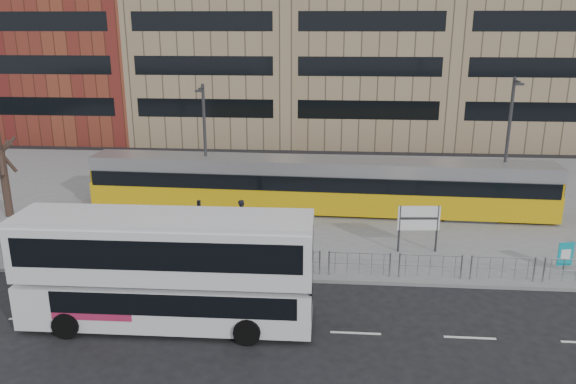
# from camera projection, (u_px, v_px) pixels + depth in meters

# --- Properties ---
(ground) EXTENTS (120.00, 120.00, 0.00)m
(ground) POSITION_uv_depth(u_px,v_px,m) (305.00, 282.00, 23.97)
(ground) COLOR black
(ground) RESTS_ON ground
(plaza) EXTENTS (64.00, 24.00, 0.15)m
(plaza) POSITION_uv_depth(u_px,v_px,m) (315.00, 197.00, 35.41)
(plaza) COLOR slate
(plaza) RESTS_ON ground
(kerb) EXTENTS (64.00, 0.25, 0.17)m
(kerb) POSITION_uv_depth(u_px,v_px,m) (305.00, 280.00, 24.00)
(kerb) COLOR gray
(kerb) RESTS_ON ground
(pedestrian_barrier) EXTENTS (32.07, 0.07, 1.10)m
(pedestrian_barrier) POSITION_uv_depth(u_px,v_px,m) (352.00, 258.00, 24.02)
(pedestrian_barrier) COLOR #909398
(pedestrian_barrier) RESTS_ON plaza
(road_markings) EXTENTS (62.00, 0.12, 0.01)m
(road_markings) POSITION_uv_depth(u_px,v_px,m) (327.00, 332.00, 20.08)
(road_markings) COLOR white
(road_markings) RESTS_ON ground
(double_decker_bus) EXTENTS (10.50, 2.79, 4.19)m
(double_decker_bus) POSITION_uv_depth(u_px,v_px,m) (166.00, 267.00, 20.02)
(double_decker_bus) COLOR white
(double_decker_bus) RESTS_ON ground
(tram) EXTENTS (26.37, 3.42, 3.10)m
(tram) POSITION_uv_depth(u_px,v_px,m) (318.00, 185.00, 32.19)
(tram) COLOR gold
(tram) RESTS_ON plaza
(station_sign) EXTENTS (1.98, 0.24, 2.28)m
(station_sign) POSITION_uv_depth(u_px,v_px,m) (419.00, 220.00, 26.36)
(station_sign) COLOR #2D2D30
(station_sign) RESTS_ON plaza
(ad_panel) EXTENTS (0.71, 0.20, 1.34)m
(ad_panel) POSITION_uv_depth(u_px,v_px,m) (565.00, 255.00, 24.47)
(ad_panel) COLOR #2D2D30
(ad_panel) RESTS_ON plaza
(pedestrian) EXTENTS (0.52, 0.71, 1.80)m
(pedestrian) POSITION_uv_depth(u_px,v_px,m) (242.00, 217.00, 28.93)
(pedestrian) COLOR black
(pedestrian) RESTS_ON plaza
(traffic_light_west) EXTENTS (0.19, 0.22, 3.10)m
(traffic_light_west) POSITION_uv_depth(u_px,v_px,m) (200.00, 225.00, 24.61)
(traffic_light_west) COLOR #2D2D30
(traffic_light_west) RESTS_ON plaza
(lamp_post_west) EXTENTS (0.45, 1.04, 7.23)m
(lamp_post_west) POSITION_uv_depth(u_px,v_px,m) (205.00, 141.00, 32.14)
(lamp_post_west) COLOR #2D2D30
(lamp_post_west) RESTS_ON plaza
(lamp_post_east) EXTENTS (0.45, 1.04, 7.74)m
(lamp_post_east) POSITION_uv_depth(u_px,v_px,m) (508.00, 142.00, 30.70)
(lamp_post_east) COLOR #2D2D30
(lamp_post_east) RESTS_ON plaza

